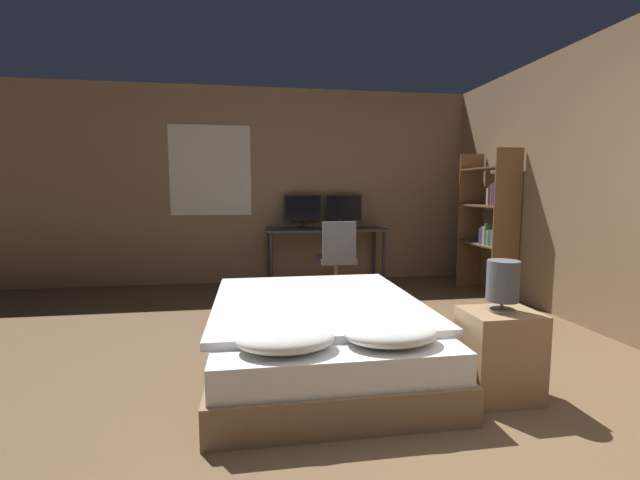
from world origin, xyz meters
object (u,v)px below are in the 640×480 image
object	(u,v)px
desk	(326,235)
monitor_right	(344,209)
bed	(318,332)
office_chair	(337,266)
nightstand	(499,354)
bedside_lamp	(503,282)
computer_mouse	(350,228)
keyboard	(328,229)
bookshelf	(491,217)
monitor_left	(303,209)

from	to	relation	value
desk	monitor_right	world-z (taller)	monitor_right
bed	office_chair	world-z (taller)	office_chair
nightstand	monitor_right	bearing A→B (deg)	93.55
desk	monitor_right	distance (m)	0.50
bedside_lamp	computer_mouse	distance (m)	3.22
keyboard	bookshelf	size ratio (longest dim) A/B	0.23
keyboard	bedside_lamp	bearing A→B (deg)	-80.90
bed	monitor_left	distance (m)	2.99
bedside_lamp	keyboard	bearing A→B (deg)	99.10
monitor_left	office_chair	distance (m)	1.13
bed	computer_mouse	size ratio (longest dim) A/B	29.86
bed	desk	size ratio (longest dim) A/B	1.29
nightstand	computer_mouse	distance (m)	3.26
monitor_left	bedside_lamp	bearing A→B (deg)	-77.30
bedside_lamp	monitor_right	world-z (taller)	monitor_right
nightstand	desk	distance (m)	3.46
monitor_right	computer_mouse	xyz separation A→B (m)	(0.01, -0.37, -0.24)
computer_mouse	office_chair	xyz separation A→B (m)	(-0.27, -0.48, -0.42)
bed	monitor_right	xyz separation A→B (m)	(0.80, 2.87, 0.80)
bedside_lamp	bed	bearing A→B (deg)	145.32
computer_mouse	desk	bearing A→B (deg)	148.58
nightstand	office_chair	world-z (taller)	office_chair
monitor_left	computer_mouse	size ratio (longest dim) A/B	7.32
keyboard	bookshelf	bearing A→B (deg)	-20.20
keyboard	computer_mouse	size ratio (longest dim) A/B	5.95
monitor_left	office_chair	xyz separation A→B (m)	(0.32, -0.85, -0.66)
bed	nightstand	size ratio (longest dim) A/B	3.79
nightstand	bedside_lamp	distance (m)	0.46
monitor_left	computer_mouse	xyz separation A→B (m)	(0.59, -0.37, -0.24)
bed	bookshelf	xyz separation A→B (m)	(2.43, 1.80, 0.73)
bedside_lamp	bookshelf	size ratio (longest dim) A/B	0.18
nightstand	desk	size ratio (longest dim) A/B	0.34
bed	bedside_lamp	world-z (taller)	bedside_lamp
nightstand	office_chair	size ratio (longest dim) A/B	0.59
keyboard	bookshelf	distance (m)	2.05
bed	bookshelf	bearing A→B (deg)	36.49
desk	office_chair	distance (m)	0.73
office_chair	nightstand	bearing A→B (deg)	-79.81
bedside_lamp	monitor_left	bearing A→B (deg)	102.70
monitor_right	keyboard	size ratio (longest dim) A/B	1.23
desk	monitor_left	size ratio (longest dim) A/B	3.15
keyboard	bed	bearing A→B (deg)	-101.57
desk	computer_mouse	distance (m)	0.37
bookshelf	keyboard	bearing A→B (deg)	159.80
nightstand	bookshelf	world-z (taller)	bookshelf
bedside_lamp	monitor_right	size ratio (longest dim) A/B	0.61
keyboard	computer_mouse	distance (m)	0.30
bedside_lamp	computer_mouse	size ratio (longest dim) A/B	4.48
office_chair	bookshelf	bearing A→B (deg)	-6.63
bed	desk	world-z (taller)	desk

